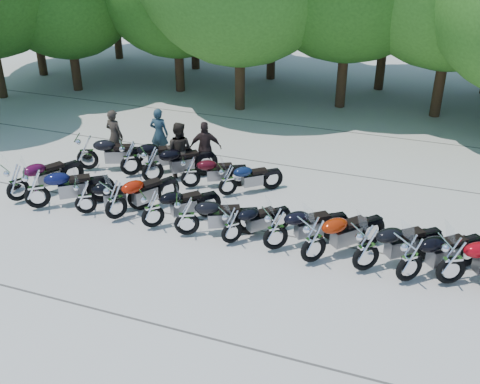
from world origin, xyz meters
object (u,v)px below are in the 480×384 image
(motorcycle_1, at_px, (36,188))
(motorcycle_10, at_px, (411,258))
(motorcycle_0, at_px, (17,182))
(motorcycle_11, at_px, (453,260))
(rider_2, at_px, (206,148))
(motorcycle_14, at_px, (130,158))
(motorcycle_3, at_px, (115,199))
(motorcycle_17, at_px, (228,180))
(motorcycle_7, at_px, (276,229))
(motorcycle_5, at_px, (186,215))
(motorcycle_4, at_px, (152,208))
(rider_0, at_px, (115,136))
(rider_1, at_px, (179,150))
(motorcycle_15, at_px, (152,164))
(motorcycle_2, at_px, (85,196))
(motorcycle_16, at_px, (190,171))
(motorcycle_8, at_px, (314,239))
(motorcycle_9, at_px, (367,248))
(motorcycle_13, at_px, (87,152))
(rider_3, at_px, (159,134))
(motorcycle_6, at_px, (232,225))

(motorcycle_1, distance_m, motorcycle_10, 10.56)
(motorcycle_0, relative_size, motorcycle_11, 0.96)
(rider_2, bearing_deg, motorcycle_14, 6.70)
(motorcycle_3, bearing_deg, motorcycle_14, -38.13)
(motorcycle_0, xyz_separation_m, motorcycle_17, (5.79, 2.51, -0.10))
(motorcycle_3, relative_size, motorcycle_7, 1.00)
(motorcycle_3, bearing_deg, motorcycle_5, -153.11)
(motorcycle_4, bearing_deg, rider_0, -2.87)
(motorcycle_0, bearing_deg, rider_0, -78.63)
(motorcycle_0, relative_size, rider_1, 1.29)
(motorcycle_7, xyz_separation_m, motorcycle_14, (-5.79, 2.70, 0.02))
(motorcycle_0, bearing_deg, rider_2, -111.06)
(motorcycle_11, relative_size, motorcycle_14, 1.03)
(motorcycle_11, bearing_deg, rider_1, 40.25)
(motorcycle_15, bearing_deg, motorcycle_2, 118.30)
(motorcycle_16, xyz_separation_m, rider_2, (-0.03, 1.29, 0.29))
(motorcycle_14, bearing_deg, motorcycle_8, -152.52)
(motorcycle_3, height_order, motorcycle_5, motorcycle_3)
(motorcycle_1, bearing_deg, motorcycle_7, -124.92)
(motorcycle_16, xyz_separation_m, rider_1, (-0.74, 0.74, 0.33))
(motorcycle_11, xyz_separation_m, motorcycle_14, (-10.07, 2.72, -0.02))
(rider_2, bearing_deg, motorcycle_5, 85.12)
(motorcycle_7, bearing_deg, motorcycle_1, 53.16)
(motorcycle_0, height_order, motorcycle_9, motorcycle_9)
(motorcycle_3, bearing_deg, motorcycle_17, -104.65)
(motorcycle_5, height_order, rider_2, rider_2)
(motorcycle_0, bearing_deg, motorcycle_9, -152.76)
(motorcycle_1, relative_size, rider_1, 1.34)
(motorcycle_0, distance_m, rider_0, 3.93)
(motorcycle_2, bearing_deg, rider_1, -55.05)
(motorcycle_3, height_order, rider_0, rider_0)
(rider_1, bearing_deg, motorcycle_11, 152.04)
(motorcycle_16, distance_m, rider_0, 3.59)
(rider_0, bearing_deg, motorcycle_3, 130.55)
(motorcycle_10, relative_size, rider_2, 1.40)
(motorcycle_5, xyz_separation_m, motorcycle_10, (5.81, -0.12, 0.05))
(motorcycle_13, bearing_deg, motorcycle_17, -114.18)
(motorcycle_7, height_order, motorcycle_8, motorcycle_8)
(motorcycle_9, distance_m, motorcycle_14, 8.61)
(motorcycle_11, bearing_deg, motorcycle_7, 61.07)
(motorcycle_4, xyz_separation_m, motorcycle_9, (5.83, -0.08, 0.06))
(motorcycle_9, xyz_separation_m, rider_3, (-7.95, 4.61, 0.21))
(motorcycle_9, xyz_separation_m, rider_1, (-6.64, 3.45, 0.23))
(rider_2, height_order, rider_3, rider_3)
(rider_0, xyz_separation_m, rider_3, (1.34, 0.75, -0.02))
(motorcycle_4, bearing_deg, motorcycle_15, -17.27)
(motorcycle_14, bearing_deg, motorcycle_1, 115.13)
(motorcycle_3, xyz_separation_m, motorcycle_9, (7.04, -0.15, 0.03))
(motorcycle_10, height_order, rider_3, rider_3)
(motorcycle_3, relative_size, motorcycle_6, 1.14)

